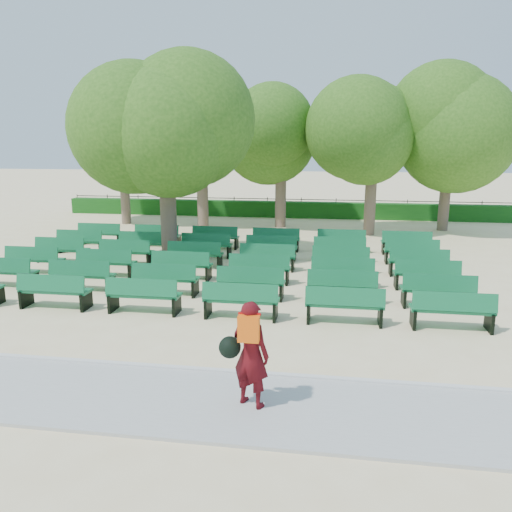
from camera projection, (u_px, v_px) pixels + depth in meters
The scene contains 9 objects.
ground at pixel (240, 282), 15.56m from camera, with size 120.00×120.00×0.00m, color beige.
paving at pixel (160, 400), 8.43m from camera, with size 30.00×2.20×0.06m, color #AFB0AB.
curb at pixel (180, 369), 9.53m from camera, with size 30.00×0.12×0.10m, color silver.
hedge at pixel (284, 209), 28.95m from camera, with size 26.00×0.70×0.90m, color #165216.
fence at pixel (284, 216), 29.44m from camera, with size 26.00×0.10×1.02m, color black, non-canonical shape.
tree_line at pixel (276, 229), 25.20m from camera, with size 21.80×6.80×7.04m, color #39691C, non-canonical shape.
bench_array at pixel (226, 271), 16.50m from camera, with size 1.90×0.66×1.18m.
tree_among at pixel (165, 122), 17.33m from camera, with size 5.46×5.46×7.43m.
person at pixel (249, 352), 8.02m from camera, with size 0.90×0.65×1.79m.
Camera 1 is at (2.77, -14.73, 4.29)m, focal length 35.00 mm.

